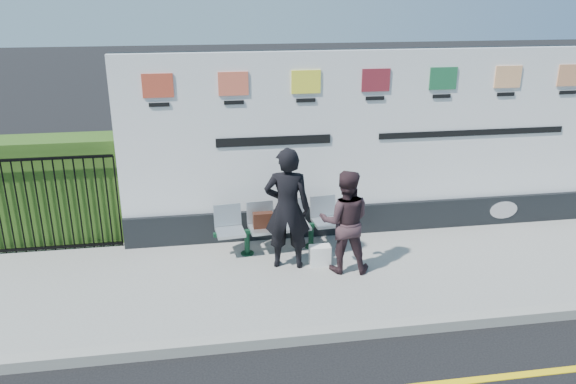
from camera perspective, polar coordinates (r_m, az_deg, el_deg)
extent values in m
cube|color=gray|center=(8.44, 7.33, -8.02)|extent=(14.00, 3.00, 0.12)
cube|color=gray|center=(7.21, 10.72, -13.41)|extent=(14.00, 0.18, 0.14)
cube|color=black|center=(9.62, 8.05, -2.42)|extent=(8.00, 0.30, 0.50)
cube|color=white|center=(9.16, 8.50, 6.30)|extent=(8.00, 0.14, 2.50)
cube|color=#305319|center=(9.71, -22.62, 0.20)|extent=(2.35, 0.70, 1.70)
imported|color=black|center=(8.05, -0.08, -1.70)|extent=(0.73, 0.56, 1.81)
imported|color=#332125|center=(8.03, 5.80, -3.00)|extent=(0.84, 0.71, 1.52)
cube|color=#33170E|center=(8.61, -2.55, -2.86)|extent=(0.31, 0.14, 0.24)
cube|color=white|center=(8.38, 3.25, -6.46)|extent=(0.31, 0.18, 0.31)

